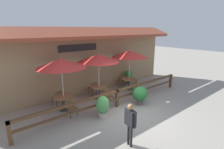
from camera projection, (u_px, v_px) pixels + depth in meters
ground_plane at (131, 113)px, 8.75m from camera, size 60.00×60.00×0.00m
building_facade at (86, 60)px, 11.26m from camera, size 14.28×1.49×4.23m
patio_railing at (117, 95)px, 9.36m from camera, size 10.40×0.14×0.95m
patio_umbrella_near at (61, 63)px, 8.52m from camera, size 2.45×2.45×2.74m
dining_table_near at (64, 99)px, 9.00m from camera, size 1.00×1.00×0.77m
chair_near_streetside at (71, 106)px, 8.47m from camera, size 0.44×0.44×0.83m
chair_near_wallside at (58, 97)px, 9.60m from camera, size 0.50×0.50×0.83m
patio_umbrella_middle at (99, 58)px, 10.04m from camera, size 2.45×2.45×2.74m
dining_table_middle at (99, 89)px, 10.52m from camera, size 1.00×1.00×0.77m
chair_middle_streetside at (108, 95)px, 10.01m from camera, size 0.47×0.47×0.83m
chair_middle_wallside at (93, 88)px, 11.18m from camera, size 0.43×0.43×0.83m
patio_umbrella_far at (130, 54)px, 11.68m from camera, size 2.45×2.45×2.74m
dining_table_far at (129, 81)px, 12.15m from camera, size 1.00×1.00×0.77m
chair_far_streetside at (136, 85)px, 11.63m from camera, size 0.45×0.45×0.83m
chair_far_wallside at (121, 81)px, 12.70m from camera, size 0.48×0.48×0.83m
potted_plant_entrance_palm at (103, 106)px, 8.28m from camera, size 0.67×0.60×1.06m
potted_plant_small_flowering at (140, 94)px, 9.67m from camera, size 0.89×0.80×1.05m
potted_plant_corner_fern at (128, 77)px, 13.31m from camera, size 0.69×0.62×1.04m
pedestrian at (130, 119)px, 6.09m from camera, size 0.26×0.57×1.64m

